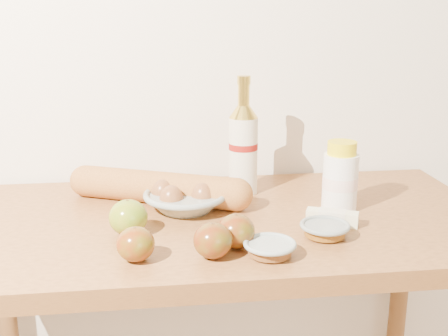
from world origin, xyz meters
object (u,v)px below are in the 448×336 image
at_px(egg_bowl, 185,198).
at_px(cream_bottle, 340,178).
at_px(baguette, 158,187).
at_px(table, 222,268).
at_px(bourbon_bottle, 243,147).

bearing_deg(egg_bowl, cream_bottle, -6.30).
bearing_deg(baguette, egg_bowl, -18.64).
relative_size(table, egg_bowl, 5.51).
height_order(bourbon_bottle, egg_bowl, bourbon_bottle).
distance_m(bourbon_bottle, cream_bottle, 0.25).
height_order(table, cream_bottle, cream_bottle).
bearing_deg(egg_bowl, baguette, 138.29).
bearing_deg(table, cream_bottle, 4.03).
bearing_deg(table, baguette, 141.17).
xyz_separation_m(table, egg_bowl, (-0.08, 0.06, 0.15)).
xyz_separation_m(table, bourbon_bottle, (0.07, 0.16, 0.24)).
xyz_separation_m(egg_bowl, baguette, (-0.06, 0.05, 0.01)).
distance_m(cream_bottle, baguette, 0.42).
relative_size(table, bourbon_bottle, 4.17).
height_order(cream_bottle, baguette, cream_bottle).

